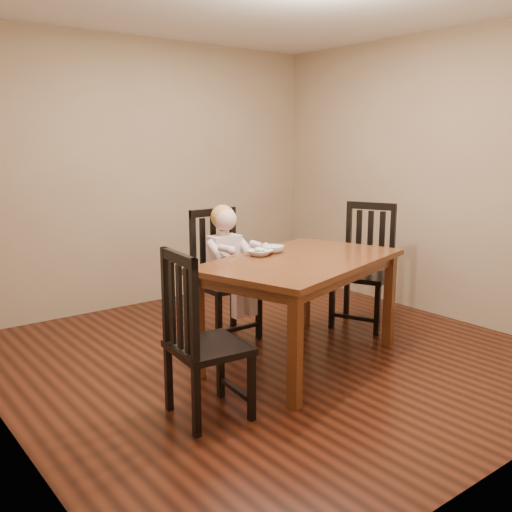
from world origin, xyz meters
TOP-DOWN VIEW (x-y plane):
  - room at (0.00, 0.00)m, footprint 4.01×4.01m
  - dining_table at (0.13, -0.22)m, footprint 1.84×1.39m
  - chair_child at (-0.02, 0.63)m, footprint 0.49×0.47m
  - chair_left at (-1.00, -0.56)m, footprint 0.48×0.50m
  - chair_right at (1.19, 0.08)m, footprint 0.62×0.64m
  - toddler at (-0.02, 0.57)m, footprint 0.37×0.46m
  - bowl_peas at (-0.06, 0.06)m, footprint 0.23×0.23m
  - bowl_veg at (0.10, 0.09)m, footprint 0.18×0.18m
  - fork at (-0.09, 0.03)m, footprint 0.09×0.11m

SIDE VIEW (x-z plane):
  - chair_left at x=-1.00m, z-range -0.02..1.04m
  - chair_child at x=-0.02m, z-range -0.02..1.09m
  - chair_right at x=1.19m, z-range -0.02..1.11m
  - toddler at x=-0.02m, z-range 0.38..1.01m
  - dining_table at x=0.13m, z-range 0.31..1.13m
  - bowl_peas at x=-0.06m, z-range 0.81..0.86m
  - bowl_veg at x=0.10m, z-range 0.81..0.87m
  - fork at x=-0.09m, z-range 0.83..0.88m
  - room at x=0.00m, z-range 0.00..2.71m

